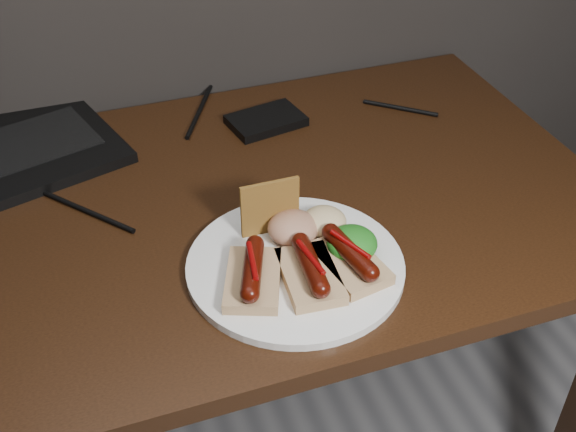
# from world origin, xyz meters

# --- Properties ---
(desk) EXTENTS (1.40, 0.70, 0.75)m
(desk) POSITION_xyz_m (0.00, 1.38, 0.66)
(desk) COLOR black
(desk) RESTS_ON ground
(hard_drive) EXTENTS (0.14, 0.11, 0.02)m
(hard_drive) POSITION_xyz_m (0.24, 1.59, 0.76)
(hard_drive) COLOR black
(hard_drive) RESTS_ON desk
(desk_cables) EXTENTS (1.00, 0.42, 0.01)m
(desk_cables) POSITION_xyz_m (-0.01, 1.55, 0.75)
(desk_cables) COLOR black
(desk_cables) RESTS_ON desk
(plate) EXTENTS (0.35, 0.35, 0.01)m
(plate) POSITION_xyz_m (0.16, 1.21, 0.76)
(plate) COLOR white
(plate) RESTS_ON desk
(bread_sausage_left) EXTENTS (0.11, 0.13, 0.04)m
(bread_sausage_left) POSITION_xyz_m (0.09, 1.19, 0.78)
(bread_sausage_left) COLOR #DABB80
(bread_sausage_left) RESTS_ON plate
(bread_sausage_center) EXTENTS (0.08, 0.12, 0.04)m
(bread_sausage_center) POSITION_xyz_m (0.16, 1.17, 0.78)
(bread_sausage_center) COLOR #DABB80
(bread_sausage_center) RESTS_ON plate
(bread_sausage_right) EXTENTS (0.09, 0.13, 0.04)m
(bread_sausage_right) POSITION_xyz_m (0.22, 1.17, 0.78)
(bread_sausage_right) COLOR #DABB80
(bread_sausage_right) RESTS_ON plate
(crispbread) EXTENTS (0.09, 0.01, 0.08)m
(crispbread) POSITION_xyz_m (0.15, 1.28, 0.80)
(crispbread) COLOR #A2732C
(crispbread) RESTS_ON plate
(salad_greens) EXTENTS (0.07, 0.07, 0.04)m
(salad_greens) POSITION_xyz_m (0.24, 1.20, 0.78)
(salad_greens) COLOR #135511
(salad_greens) RESTS_ON plate
(salsa_mound) EXTENTS (0.07, 0.07, 0.04)m
(salsa_mound) POSITION_xyz_m (0.17, 1.26, 0.78)
(salsa_mound) COLOR maroon
(salsa_mound) RESTS_ON plate
(coleslaw_mound) EXTENTS (0.06, 0.06, 0.04)m
(coleslaw_mound) POSITION_xyz_m (0.22, 1.26, 0.78)
(coleslaw_mound) COLOR beige
(coleslaw_mound) RESTS_ON plate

